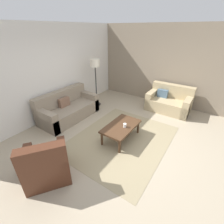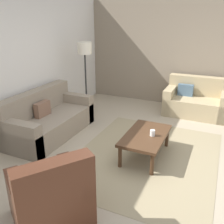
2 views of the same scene
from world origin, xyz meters
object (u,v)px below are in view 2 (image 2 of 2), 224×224
object	(u,v)px
couch_main	(47,120)
cup	(152,133)
armchair_leather	(52,202)
couch_loveseat	(196,102)
lamp_standing	(85,56)
coffee_table	(146,137)

from	to	relation	value
couch_main	cup	bearing A→B (deg)	-90.40
armchair_leather	cup	bearing A→B (deg)	-18.32
couch_loveseat	lamp_standing	distance (m)	2.88
couch_loveseat	armchair_leather	distance (m)	4.44
couch_main	lamp_standing	world-z (taller)	lamp_standing
coffee_table	cup	distance (m)	0.15
cup	lamp_standing	distance (m)	2.57
coffee_table	lamp_standing	distance (m)	2.51
couch_loveseat	lamp_standing	size ratio (longest dim) A/B	0.84
couch_main	armchair_leather	distance (m)	2.44
armchair_leather	coffee_table	bearing A→B (deg)	-15.05
couch_main	couch_loveseat	world-z (taller)	same
couch_main	coffee_table	distance (m)	2.07
couch_main	armchair_leather	xyz separation A→B (m)	(-1.88, -1.56, 0.01)
lamp_standing	coffee_table	bearing A→B (deg)	-124.49
armchair_leather	cup	world-z (taller)	armchair_leather
coffee_table	lamp_standing	bearing A→B (deg)	55.51
couch_main	armchair_leather	world-z (taller)	armchair_leather
lamp_standing	couch_loveseat	bearing A→B (deg)	-64.65
couch_main	lamp_standing	xyz separation A→B (m)	(1.29, -0.18, 1.11)
couch_loveseat	armchair_leather	world-z (taller)	armchair_leather
armchair_leather	couch_main	bearing A→B (deg)	39.61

